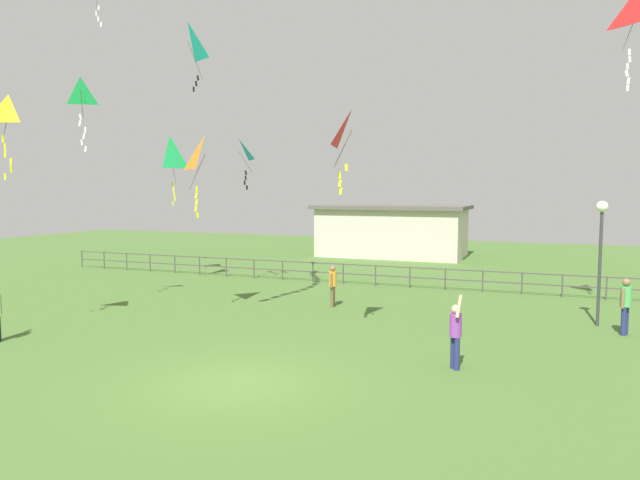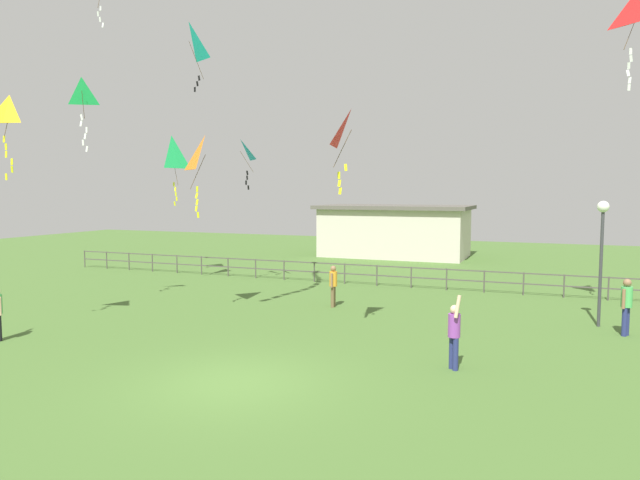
{
  "view_description": "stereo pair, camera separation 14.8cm",
  "coord_description": "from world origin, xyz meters",
  "px_view_note": "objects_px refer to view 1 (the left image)",
  "views": [
    {
      "loc": [
        6.32,
        -10.92,
        4.28
      ],
      "look_at": [
        -0.39,
        6.08,
        2.73
      ],
      "focal_mm": 32.12,
      "sensor_mm": 36.0,
      "label": 1
    },
    {
      "loc": [
        6.46,
        -10.86,
        4.28
      ],
      "look_at": [
        -0.39,
        6.08,
        2.73
      ],
      "focal_mm": 32.12,
      "sensor_mm": 36.0,
      "label": 2
    }
  ],
  "objects_px": {
    "lamppost": "(601,234)",
    "kite_4": "(81,95)",
    "kite_7": "(239,153)",
    "kite_2": "(204,157)",
    "person_2": "(455,331)",
    "kite_0": "(170,154)",
    "person_1": "(333,283)",
    "kite_1": "(352,132)",
    "kite_6": "(9,115)",
    "kite_3": "(188,43)",
    "kite_8": "(637,14)",
    "person_0": "(626,303)"
  },
  "relations": [
    {
      "from": "lamppost",
      "to": "kite_4",
      "type": "relative_size",
      "value": 1.56
    },
    {
      "from": "kite_4",
      "to": "kite_7",
      "type": "bearing_deg",
      "value": 72.68
    },
    {
      "from": "lamppost",
      "to": "kite_2",
      "type": "bearing_deg",
      "value": -166.04
    },
    {
      "from": "person_2",
      "to": "lamppost",
      "type": "bearing_deg",
      "value": 60.07
    },
    {
      "from": "lamppost",
      "to": "kite_0",
      "type": "xyz_separation_m",
      "value": [
        -17.79,
        2.16,
        3.05
      ]
    },
    {
      "from": "person_1",
      "to": "kite_2",
      "type": "xyz_separation_m",
      "value": [
        -3.62,
        -2.84,
        4.57
      ]
    },
    {
      "from": "person_1",
      "to": "kite_7",
      "type": "relative_size",
      "value": 0.7
    },
    {
      "from": "kite_0",
      "to": "kite_4",
      "type": "bearing_deg",
      "value": -80.49
    },
    {
      "from": "person_1",
      "to": "kite_1",
      "type": "relative_size",
      "value": 0.66
    },
    {
      "from": "kite_2",
      "to": "kite_6",
      "type": "height_order",
      "value": "kite_6"
    },
    {
      "from": "person_1",
      "to": "person_2",
      "type": "bearing_deg",
      "value": -48.05
    },
    {
      "from": "person_2",
      "to": "kite_6",
      "type": "bearing_deg",
      "value": -174.41
    },
    {
      "from": "kite_3",
      "to": "kite_7",
      "type": "height_order",
      "value": "kite_3"
    },
    {
      "from": "kite_8",
      "to": "kite_2",
      "type": "bearing_deg",
      "value": -163.84
    },
    {
      "from": "kite_1",
      "to": "person_0",
      "type": "bearing_deg",
      "value": 25.97
    },
    {
      "from": "kite_3",
      "to": "kite_6",
      "type": "relative_size",
      "value": 1.05
    },
    {
      "from": "kite_4",
      "to": "kite_6",
      "type": "height_order",
      "value": "kite_4"
    },
    {
      "from": "kite_0",
      "to": "kite_3",
      "type": "relative_size",
      "value": 1.23
    },
    {
      "from": "kite_8",
      "to": "person_1",
      "type": "bearing_deg",
      "value": -173.97
    },
    {
      "from": "kite_2",
      "to": "kite_1",
      "type": "bearing_deg",
      "value": -14.55
    },
    {
      "from": "kite_3",
      "to": "kite_4",
      "type": "height_order",
      "value": "kite_3"
    },
    {
      "from": "kite_4",
      "to": "kite_7",
      "type": "xyz_separation_m",
      "value": [
        2.2,
        7.06,
        -1.6
      ]
    },
    {
      "from": "kite_8",
      "to": "kite_0",
      "type": "bearing_deg",
      "value": 175.68
    },
    {
      "from": "kite_2",
      "to": "person_1",
      "type": "bearing_deg",
      "value": 38.14
    },
    {
      "from": "person_2",
      "to": "kite_4",
      "type": "xyz_separation_m",
      "value": [
        -13.12,
        1.89,
        6.68
      ]
    },
    {
      "from": "kite_4",
      "to": "kite_3",
      "type": "bearing_deg",
      "value": 62.42
    },
    {
      "from": "kite_2",
      "to": "kite_3",
      "type": "distance_m",
      "value": 5.67
    },
    {
      "from": "kite_0",
      "to": "kite_3",
      "type": "xyz_separation_m",
      "value": [
        3.0,
        -2.82,
        4.06
      ]
    },
    {
      "from": "kite_1",
      "to": "kite_3",
      "type": "xyz_separation_m",
      "value": [
        -8.02,
        3.96,
        4.11
      ]
    },
    {
      "from": "kite_3",
      "to": "kite_8",
      "type": "xyz_separation_m",
      "value": [
        15.61,
        1.41,
        -0.25
      ]
    },
    {
      "from": "person_1",
      "to": "kite_7",
      "type": "xyz_separation_m",
      "value": [
        -5.58,
        3.0,
        5.13
      ]
    },
    {
      "from": "kite_6",
      "to": "kite_0",
      "type": "bearing_deg",
      "value": 98.09
    },
    {
      "from": "person_0",
      "to": "kite_3",
      "type": "bearing_deg",
      "value": 178.69
    },
    {
      "from": "person_1",
      "to": "kite_6",
      "type": "bearing_deg",
      "value": -136.18
    },
    {
      "from": "kite_1",
      "to": "kite_2",
      "type": "relative_size",
      "value": 0.85
    },
    {
      "from": "kite_0",
      "to": "person_1",
      "type": "bearing_deg",
      "value": -15.35
    },
    {
      "from": "person_2",
      "to": "kite_2",
      "type": "height_order",
      "value": "kite_2"
    },
    {
      "from": "person_1",
      "to": "kite_7",
      "type": "height_order",
      "value": "kite_7"
    },
    {
      "from": "person_0",
      "to": "person_2",
      "type": "height_order",
      "value": "person_2"
    },
    {
      "from": "kite_0",
      "to": "kite_2",
      "type": "bearing_deg",
      "value": -45.18
    },
    {
      "from": "kite_4",
      "to": "kite_8",
      "type": "relative_size",
      "value": 0.81
    },
    {
      "from": "person_1",
      "to": "kite_1",
      "type": "xyz_separation_m",
      "value": [
        2.16,
        -4.34,
        5.05
      ]
    },
    {
      "from": "kite_0",
      "to": "kite_2",
      "type": "relative_size",
      "value": 1.16
    },
    {
      "from": "lamppost",
      "to": "person_0",
      "type": "relative_size",
      "value": 2.33
    },
    {
      "from": "kite_1",
      "to": "kite_6",
      "type": "bearing_deg",
      "value": -163.55
    },
    {
      "from": "kite_0",
      "to": "kite_3",
      "type": "height_order",
      "value": "kite_3"
    },
    {
      "from": "person_1",
      "to": "kite_8",
      "type": "xyz_separation_m",
      "value": [
        9.74,
        1.03,
        8.92
      ]
    },
    {
      "from": "person_2",
      "to": "kite_3",
      "type": "xyz_separation_m",
      "value": [
        -11.21,
        5.56,
        9.12
      ]
    },
    {
      "from": "kite_6",
      "to": "kite_7",
      "type": "bearing_deg",
      "value": 79.35
    },
    {
      "from": "lamppost",
      "to": "person_0",
      "type": "height_order",
      "value": "lamppost"
    }
  ]
}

